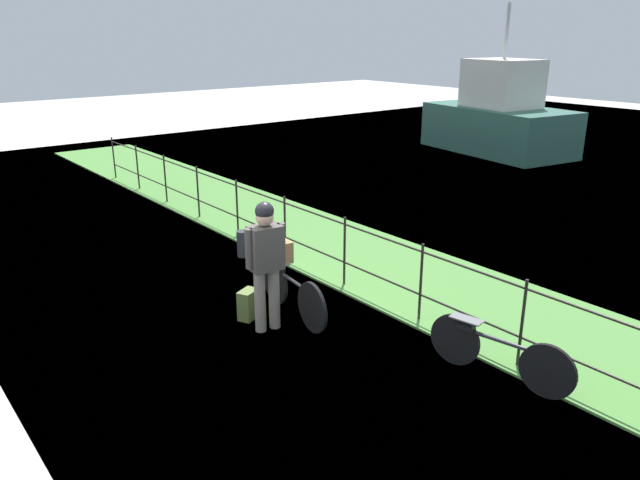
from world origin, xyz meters
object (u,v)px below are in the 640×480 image
Objects in this scene: wooden_crate at (278,251)px; cyclist_person at (266,255)px; bicycle_main at (292,292)px; moored_boat_near at (499,119)px; terrier_dog at (279,236)px; bicycle_parked at (497,352)px; backpack_on_paving at (248,304)px; mooring_bollard at (243,244)px.

wooden_crate is 0.19× the size of cyclist_person.
bicycle_main is 5.13× the size of wooden_crate.
moored_boat_near is at bearing 114.50° from bicycle_main.
terrier_dog is 0.20× the size of bicycle_parked.
backpack_on_paving is at bearing -156.20° from bicycle_parked.
cyclist_person is 0.34× the size of moored_boat_near.
bicycle_parked is at bearing -54.05° from moored_boat_near.
terrier_dog is 0.99m from backpack_on_paving.
cyclist_person is at bearing -65.90° from moored_boat_near.
terrier_dog is 13.01m from moored_boat_near.
moored_boat_near is at bearing 177.70° from backpack_on_paving.
wooden_crate is 2.19m from mooring_bollard.
bicycle_main is 3.71× the size of mooring_bollard.
wooden_crate is 0.07× the size of moored_boat_near.
bicycle_main is at bearing -7.39° from terrier_dog.
bicycle_main is 13.20m from moored_boat_near.
moored_boat_near is (-3.10, 11.29, 0.81)m from mooring_bollard.
terrier_dog reaches higher than bicycle_main.
bicycle_main is 0.60m from backpack_on_paving.
bicycle_parked is (2.99, 0.76, -0.70)m from terrier_dog.
backpack_on_paving is 0.08× the size of moored_boat_near.
cyclist_person is 2.92m from bicycle_parked.
mooring_bollard is 5.02m from bicycle_parked.
terrier_dog is at bearing -165.73° from bicycle_parked.
terrier_dog is (0.02, -0.00, 0.22)m from wooden_crate.
wooden_crate reaches higher than bicycle_parked.
terrier_dog is at bearing 172.61° from bicycle_main.
backpack_on_paving is at bearing -175.93° from cyclist_person.
backpack_on_paving is at bearing -83.30° from wooden_crate.
backpack_on_paving is (0.06, -0.54, -0.60)m from wooden_crate.
bicycle_main is at bearing -65.50° from moored_boat_near.
bicycle_parked is at bearing 1.09° from mooring_bollard.
bicycle_parked is at bearing 89.03° from backpack_on_paving.
bicycle_main is 0.99× the size of cyclist_person.
cyclist_person is (0.45, -0.51, -0.02)m from terrier_dog.
cyclist_person is at bearing -48.81° from terrier_dog.
bicycle_parked is (2.54, 1.27, -0.68)m from cyclist_person.
moored_boat_near is (-8.12, 11.19, 0.71)m from bicycle_parked.
bicycle_parked reaches higher than mooring_bollard.
moored_boat_near is (-5.47, 12.00, 0.69)m from bicycle_main.
mooring_bollard is (-2.48, 1.18, -0.78)m from cyclist_person.
cyclist_person reaches higher than backpack_on_paving.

